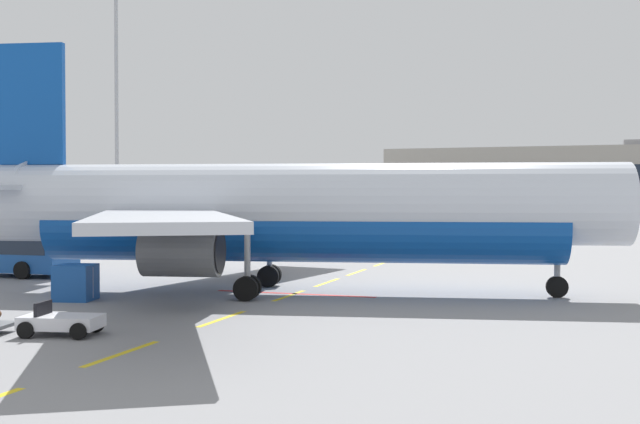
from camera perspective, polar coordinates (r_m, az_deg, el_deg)
apron_paint_markings at (r=51.21m, az=3.84°, el=-3.99°), size 8.00×93.24×0.01m
airliner_foreground at (r=37.44m, az=-2.32°, el=0.09°), size 34.65×33.94×12.20m
airliner_mid_left at (r=95.63m, az=-18.36°, el=0.43°), size 27.67×28.58×10.24m
uld_cargo_container at (r=36.81m, az=-17.31°, el=-4.91°), size 1.90×1.87×1.60m
apron_light_mast_near at (r=77.88m, az=-14.58°, el=10.81°), size 1.80×1.80×28.83m
terminal_satellite at (r=175.02m, az=18.27°, el=2.07°), size 78.73×25.14×15.76m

